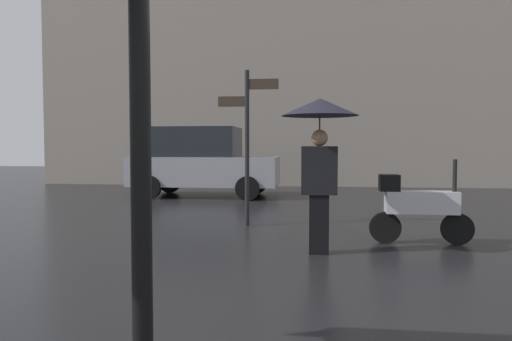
{
  "coord_description": "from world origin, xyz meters",
  "views": [
    {
      "loc": [
        0.49,
        -2.89,
        1.41
      ],
      "look_at": [
        -0.39,
        4.1,
        1.06
      ],
      "focal_mm": 33.42,
      "sensor_mm": 36.0,
      "label": 1
    }
  ],
  "objects_px": {
    "parked_scooter": "(418,206)",
    "street_signpost": "(247,131)",
    "pedestrian_with_umbrella": "(320,131)",
    "parked_car_left": "(203,162)"
  },
  "relations": [
    {
      "from": "street_signpost",
      "to": "parked_scooter",
      "type": "bearing_deg",
      "value": -25.65
    },
    {
      "from": "pedestrian_with_umbrella",
      "to": "street_signpost",
      "type": "bearing_deg",
      "value": 38.39
    },
    {
      "from": "pedestrian_with_umbrella",
      "to": "parked_car_left",
      "type": "distance_m",
      "value": 7.76
    },
    {
      "from": "pedestrian_with_umbrella",
      "to": "parked_scooter",
      "type": "distance_m",
      "value": 1.96
    },
    {
      "from": "parked_scooter",
      "to": "parked_car_left",
      "type": "distance_m",
      "value": 7.78
    },
    {
      "from": "parked_scooter",
      "to": "street_signpost",
      "type": "xyz_separation_m",
      "value": [
        -2.69,
        1.29,
        1.13
      ]
    },
    {
      "from": "parked_scooter",
      "to": "street_signpost",
      "type": "relative_size",
      "value": 0.53
    },
    {
      "from": "parked_car_left",
      "to": "street_signpost",
      "type": "xyz_separation_m",
      "value": [
        1.99,
        -4.91,
        0.7
      ]
    },
    {
      "from": "pedestrian_with_umbrella",
      "to": "parked_car_left",
      "type": "xyz_separation_m",
      "value": [
        -3.25,
        7.02,
        -0.62
      ]
    },
    {
      "from": "pedestrian_with_umbrella",
      "to": "parked_car_left",
      "type": "height_order",
      "value": "pedestrian_with_umbrella"
    }
  ]
}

